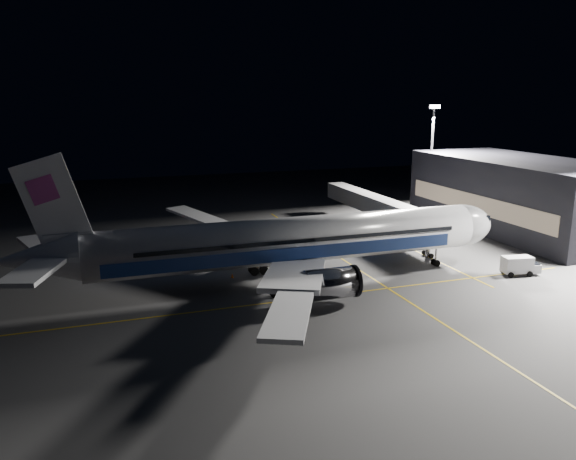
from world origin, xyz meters
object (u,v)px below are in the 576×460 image
(service_truck, at_px, (520,265))
(baggage_tug, at_px, (270,258))
(airliner, at_px, (283,242))
(safety_cone_a, at_px, (323,266))
(safety_cone_b, at_px, (251,252))
(jet_bridge, at_px, (382,207))
(floodlight_mast_north, at_px, (432,149))
(safety_cone_c, at_px, (232,276))

(service_truck, xyz_separation_m, baggage_tug, (-28.67, 14.89, -0.38))
(airliner, distance_m, safety_cone_a, 9.38)
(safety_cone_a, bearing_deg, airliner, -150.04)
(safety_cone_b, bearing_deg, jet_bridge, 9.85)
(floodlight_mast_north, bearing_deg, safety_cone_a, -140.65)
(baggage_tug, height_order, safety_cone_a, baggage_tug)
(baggage_tug, bearing_deg, service_truck, -30.49)
(safety_cone_a, bearing_deg, jet_bridge, 41.06)
(airliner, xyz_separation_m, safety_cone_c, (-5.43, 4.00, -4.89))
(airliner, distance_m, jet_bridge, 29.31)
(safety_cone_b, relative_size, safety_cone_c, 1.02)
(safety_cone_b, bearing_deg, airliner, -88.81)
(airliner, height_order, jet_bridge, airliner)
(jet_bridge, bearing_deg, floodlight_mast_north, 37.74)
(airliner, bearing_deg, safety_cone_b, 91.19)
(safety_cone_b, height_order, safety_cone_c, safety_cone_b)
(airliner, xyz_separation_m, baggage_tug, (0.80, 7.99, -4.25))
(airliner, bearing_deg, service_truck, -13.17)
(baggage_tug, distance_m, safety_cone_a, 7.35)
(service_truck, bearing_deg, jet_bridge, 114.99)
(jet_bridge, relative_size, baggage_tug, 12.13)
(baggage_tug, relative_size, safety_cone_a, 5.10)
(airliner, height_order, service_truck, airliner)
(airliner, height_order, safety_cone_a, airliner)
(safety_cone_a, xyz_separation_m, safety_cone_b, (-7.23, 10.00, 0.00))
(service_truck, bearing_deg, safety_cone_b, 155.54)
(service_truck, bearing_deg, safety_cone_a, 164.80)
(jet_bridge, height_order, baggage_tug, jet_bridge)
(floodlight_mast_north, relative_size, safety_cone_a, 37.21)
(baggage_tug, xyz_separation_m, safety_cone_a, (6.14, -3.99, -0.64))
(safety_cone_b, bearing_deg, floodlight_mast_north, 23.50)
(floodlight_mast_north, height_order, safety_cone_b, floodlight_mast_north)
(service_truck, height_order, safety_cone_a, service_truck)
(safety_cone_a, bearing_deg, baggage_tug, 146.97)
(jet_bridge, bearing_deg, airliner, -141.96)
(safety_cone_c, bearing_deg, service_truck, -17.34)
(safety_cone_b, xyz_separation_m, safety_cone_c, (-5.14, -10.00, -0.00))
(safety_cone_a, height_order, safety_cone_c, same)
(jet_bridge, xyz_separation_m, safety_cone_c, (-28.51, -14.06, -4.30))
(floodlight_mast_north, distance_m, safety_cone_c, 55.61)
(jet_bridge, relative_size, safety_cone_b, 60.87)
(airliner, relative_size, jet_bridge, 1.79)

